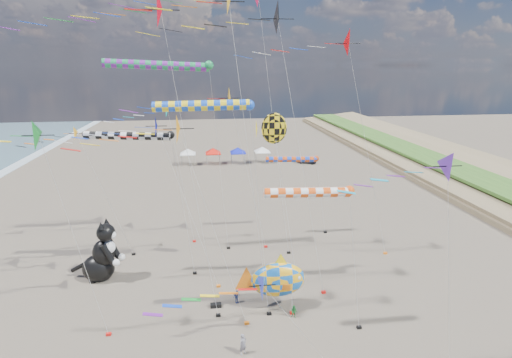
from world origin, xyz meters
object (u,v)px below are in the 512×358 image
object	(u,v)px
cat_inflatable	(100,250)
child_blue	(237,297)
child_green	(294,312)
parked_car	(307,160)
person_adult	(243,344)
fish_inflatable	(277,279)

from	to	relation	value
cat_inflatable	child_blue	world-z (taller)	cat_inflatable
child_green	parked_car	world-z (taller)	parked_car
person_adult	parked_car	distance (m)	56.81
child_blue	fish_inflatable	bearing A→B (deg)	-51.20
parked_car	person_adult	bearing A→B (deg)	-172.66
fish_inflatable	child_blue	distance (m)	3.99
fish_inflatable	child_blue	xyz separation A→B (m)	(-3.22, 1.17, -2.04)
cat_inflatable	parked_car	xyz separation A→B (m)	(30.51, 41.83, -2.31)
child_green	child_blue	xyz separation A→B (m)	(-4.31, 2.70, 0.03)
cat_inflatable	child_blue	xyz separation A→B (m)	(12.05, -5.62, -2.40)
cat_inflatable	parked_car	distance (m)	51.83
child_green	parked_car	size ratio (longest dim) A/B	0.28
fish_inflatable	child_blue	bearing A→B (deg)	159.99
child_green	parked_car	distance (m)	52.11
cat_inflatable	person_adult	world-z (taller)	cat_inflatable
person_adult	child_green	world-z (taller)	person_adult
child_blue	cat_inflatable	bearing A→B (deg)	123.81
fish_inflatable	child_blue	size ratio (longest dim) A/B	5.13
fish_inflatable	person_adult	size ratio (longest dim) A/B	3.77
child_green	child_blue	size ratio (longest dim) A/B	0.94
person_adult	parked_car	xyz separation A→B (m)	(18.56, 53.70, -0.12)
fish_inflatable	parked_car	bearing A→B (deg)	72.60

